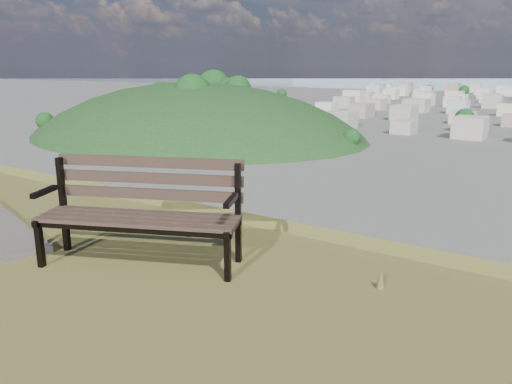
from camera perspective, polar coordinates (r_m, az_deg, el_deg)
The scene contains 2 objects.
park_bench at distance 4.91m, azimuth -12.87°, elevation -1.50°, with size 1.99×1.32×1.00m.
green_wooded_hill at distance 198.25m, azimuth -7.06°, elevation 6.47°, with size 159.45×127.56×79.72m.
Camera 1 is at (3.71, -0.70, 26.87)m, focal length 35.00 mm.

